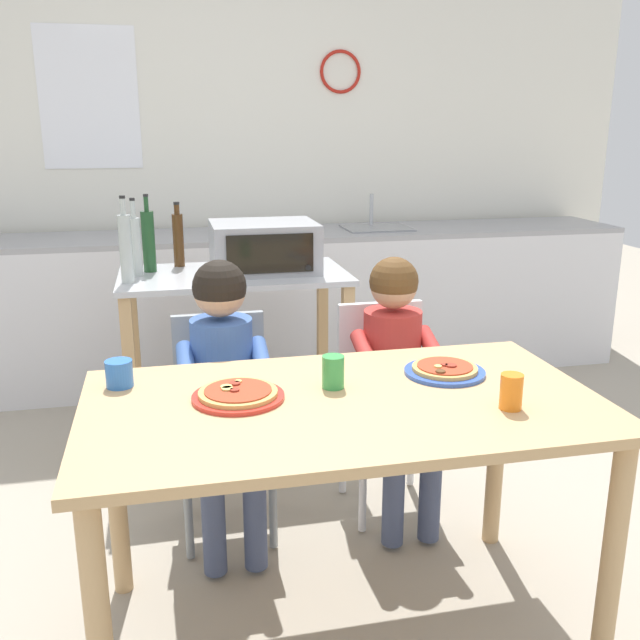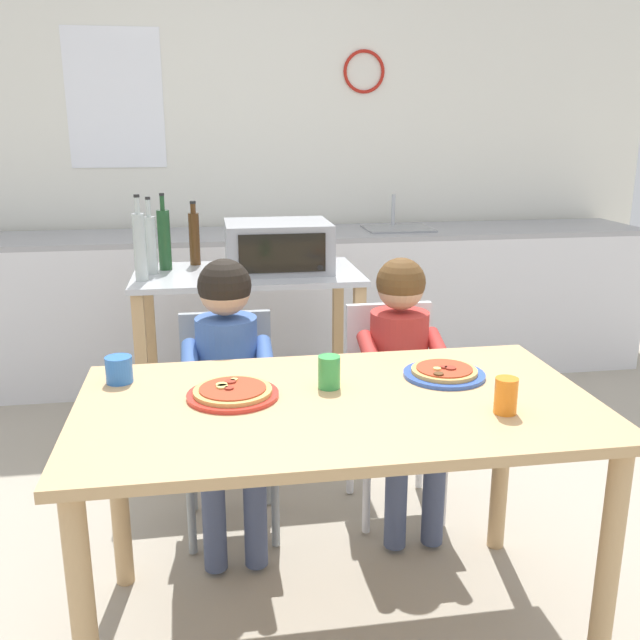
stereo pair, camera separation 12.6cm
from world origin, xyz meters
name	(u,v)px [view 1 (the left image)]	position (x,y,z in m)	size (l,w,h in m)	color
ground_plane	(283,467)	(0.00, 1.08, 0.00)	(10.78, 10.78, 0.00)	#A89E8C
back_wall_tiled	(234,149)	(0.00, 2.76, 1.35)	(5.17, 0.14, 2.70)	white
kitchen_counter	(247,306)	(0.00, 2.35, 0.44)	(4.65, 0.60, 1.08)	silver
kitchen_island_cart	(236,332)	(-0.17, 1.36, 0.57)	(1.02, 0.59, 0.85)	#B7BABF
toaster_oven	(264,247)	(-0.02, 1.38, 0.96)	(0.47, 0.39, 0.22)	#999BA0
bottle_slim_sauce	(135,245)	(-0.59, 1.39, 0.99)	(0.05, 0.05, 0.34)	#ADB7B2
bottle_clear_vinegar	(126,247)	(-0.62, 1.24, 1.00)	(0.05, 0.05, 0.37)	#ADB7B2
bottle_brown_beer	(178,239)	(-0.40, 1.57, 0.98)	(0.05, 0.05, 0.30)	#4C2D14
bottle_squat_spirits	(148,240)	(-0.53, 1.47, 0.99)	(0.06, 0.06, 0.35)	#1E4723
dining_table	(343,433)	(0.00, 0.00, 0.65)	(1.45, 0.81, 0.76)	tan
dining_chair_left	(223,408)	(-0.29, 0.67, 0.48)	(0.36, 0.36, 0.81)	gray
dining_chair_right	(386,391)	(0.36, 0.71, 0.48)	(0.36, 0.36, 0.81)	silver
child_in_blue_striped_shirt	(224,372)	(-0.29, 0.55, 0.67)	(0.32, 0.42, 1.03)	#424C6B
child_in_red_shirt	(397,360)	(0.36, 0.58, 0.65)	(0.32, 0.42, 1.01)	#424C6B
pizza_plate_red_rimmed	(238,395)	(-0.29, 0.07, 0.77)	(0.26, 0.26, 0.03)	red
pizza_plate_blue_rimmed	(445,370)	(0.36, 0.14, 0.77)	(0.25, 0.25, 0.03)	#3356B7
drinking_cup_orange	(511,392)	(0.43, -0.16, 0.80)	(0.06, 0.06, 0.10)	orange
drinking_cup_blue	(119,374)	(-0.62, 0.24, 0.80)	(0.08, 0.08, 0.08)	blue
drinking_cup_green	(333,372)	(-0.01, 0.10, 0.80)	(0.07, 0.07, 0.10)	green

